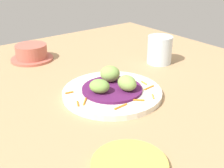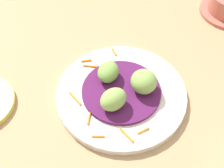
% 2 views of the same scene
% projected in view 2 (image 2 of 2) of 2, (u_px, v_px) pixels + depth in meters
% --- Properties ---
extents(table_surface, '(1.10, 1.10, 0.02)m').
position_uv_depth(table_surface, '(147.00, 95.00, 0.64)').
color(table_surface, tan).
rests_on(table_surface, ground).
extents(main_plate, '(0.25, 0.25, 0.01)m').
position_uv_depth(main_plate, '(121.00, 94.00, 0.61)').
color(main_plate, silver).
rests_on(main_plate, table_surface).
extents(cabbage_bed, '(0.15, 0.15, 0.01)m').
position_uv_depth(cabbage_bed, '(121.00, 91.00, 0.61)').
color(cabbage_bed, '#51194C').
rests_on(cabbage_bed, main_plate).
extents(carrot_garnish, '(0.16, 0.21, 0.00)m').
position_uv_depth(carrot_garnish, '(101.00, 99.00, 0.60)').
color(carrot_garnish, orange).
rests_on(carrot_garnish, main_plate).
extents(guac_scoop_left, '(0.05, 0.04, 0.04)m').
position_uv_depth(guac_scoop_left, '(114.00, 100.00, 0.56)').
color(guac_scoop_left, '#84A851').
rests_on(guac_scoop_left, cabbage_bed).
extents(guac_scoop_center, '(0.07, 0.07, 0.04)m').
position_uv_depth(guac_scoop_center, '(143.00, 81.00, 0.59)').
color(guac_scoop_center, '#84A851').
rests_on(guac_scoop_center, cabbage_bed).
extents(guac_scoop_right, '(0.06, 0.06, 0.03)m').
position_uv_depth(guac_scoop_right, '(108.00, 72.00, 0.61)').
color(guac_scoop_right, '#759E47').
rests_on(guac_scoop_right, cabbage_bed).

